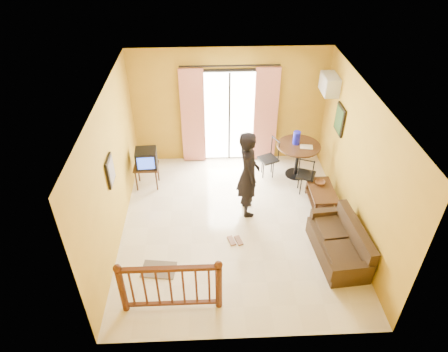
{
  "coord_description": "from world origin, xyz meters",
  "views": [
    {
      "loc": [
        -0.5,
        -5.93,
        5.53
      ],
      "look_at": [
        -0.22,
        0.2,
        1.08
      ],
      "focal_mm": 32.0,
      "sensor_mm": 36.0,
      "label": 1
    }
  ],
  "objects_px": {
    "sofa": "(341,245)",
    "dining_table": "(298,151)",
    "standing_person": "(248,174)",
    "television": "(146,158)",
    "coffee_table": "(321,194)"
  },
  "relations": [
    {
      "from": "television",
      "to": "sofa",
      "type": "height_order",
      "value": "television"
    },
    {
      "from": "sofa",
      "to": "standing_person",
      "type": "relative_size",
      "value": 0.86
    },
    {
      "from": "standing_person",
      "to": "television",
      "type": "bearing_deg",
      "value": 59.47
    },
    {
      "from": "dining_table",
      "to": "coffee_table",
      "type": "distance_m",
      "value": 1.22
    },
    {
      "from": "dining_table",
      "to": "sofa",
      "type": "bearing_deg",
      "value": -83.11
    },
    {
      "from": "coffee_table",
      "to": "standing_person",
      "type": "height_order",
      "value": "standing_person"
    },
    {
      "from": "television",
      "to": "coffee_table",
      "type": "relative_size",
      "value": 0.52
    },
    {
      "from": "dining_table",
      "to": "television",
      "type": "bearing_deg",
      "value": -175.48
    },
    {
      "from": "standing_person",
      "to": "dining_table",
      "type": "bearing_deg",
      "value": -51.79
    },
    {
      "from": "sofa",
      "to": "dining_table",
      "type": "bearing_deg",
      "value": 91.78
    },
    {
      "from": "television",
      "to": "coffee_table",
      "type": "distance_m",
      "value": 3.84
    },
    {
      "from": "standing_person",
      "to": "sofa",
      "type": "bearing_deg",
      "value": -136.66
    },
    {
      "from": "television",
      "to": "sofa",
      "type": "distance_m",
      "value": 4.41
    },
    {
      "from": "dining_table",
      "to": "sofa",
      "type": "relative_size",
      "value": 0.61
    },
    {
      "from": "television",
      "to": "dining_table",
      "type": "bearing_deg",
      "value": 0.99
    }
  ]
}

